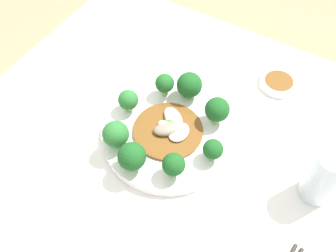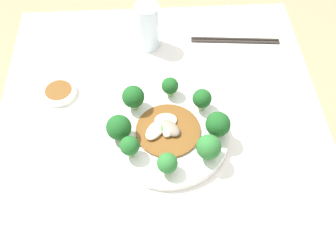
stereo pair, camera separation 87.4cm
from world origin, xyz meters
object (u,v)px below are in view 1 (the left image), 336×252
object	(u,v)px
plate	(168,135)
broccoli_south	(189,85)
sauce_dish	(278,83)
broccoli_east	(128,100)
broccoli_southwest	(217,110)
broccoli_north	(132,157)
broccoli_west	(213,150)
broccoli_northwest	(174,165)
broccoli_southeast	(165,84)
drinking_glass	(324,176)
broccoli_northeast	(116,134)
stirfry_center	(170,128)

from	to	relation	value
plate	broccoli_south	bearing A→B (deg)	-84.55
broccoli_south	sauce_dish	world-z (taller)	broccoli_south
broccoli_east	sauce_dish	size ratio (longest dim) A/B	0.62
broccoli_southwest	broccoli_north	bearing A→B (deg)	64.43
broccoli_west	broccoli_northwest	xyz separation A→B (m)	(0.05, 0.07, 0.00)
plate	broccoli_southwest	bearing A→B (deg)	-133.90
broccoli_southwest	broccoli_east	world-z (taller)	broccoli_southwest
broccoli_northwest	broccoli_north	distance (m)	0.08
broccoli_east	plate	bearing A→B (deg)	175.90
broccoli_south	broccoli_east	xyz separation A→B (m)	(0.09, 0.10, -0.00)
broccoli_north	broccoli_northwest	bearing A→B (deg)	-160.91
broccoli_southeast	sauce_dish	world-z (taller)	broccoli_southeast
broccoli_west	broccoli_southeast	world-z (taller)	broccoli_southeast
drinking_glass	broccoli_west	bearing A→B (deg)	13.11
plate	drinking_glass	distance (m)	0.32
broccoli_northwest	broccoli_northeast	distance (m)	0.13
broccoli_west	broccoli_southwest	world-z (taller)	broccoli_southwest
broccoli_south	broccoli_northeast	xyz separation A→B (m)	(0.06, 0.19, 0.00)
broccoli_south	broccoli_east	world-z (taller)	broccoli_south
broccoli_south	drinking_glass	size ratio (longest dim) A/B	0.51
drinking_glass	broccoli_south	bearing A→B (deg)	-12.52
broccoli_west	broccoli_northeast	distance (m)	0.19
plate	broccoli_northeast	xyz separation A→B (m)	(0.07, 0.08, 0.05)
broccoli_northeast	sauce_dish	world-z (taller)	broccoli_northeast
plate	stirfry_center	bearing A→B (deg)	-100.54
broccoli_east	drinking_glass	bearing A→B (deg)	-175.99
plate	broccoli_southwest	size ratio (longest dim) A/B	4.24
broccoli_northeast	broccoli_north	xyz separation A→B (m)	(-0.06, 0.03, 0.00)
plate	broccoli_south	size ratio (longest dim) A/B	4.25
broccoli_southeast	drinking_glass	bearing A→B (deg)	172.61
broccoli_south	broccoli_southwest	bearing A→B (deg)	159.05
broccoli_south	broccoli_southeast	distance (m)	0.05
broccoli_northwest	stirfry_center	xyz separation A→B (m)	(0.06, -0.09, -0.03)
broccoli_southwest	sauce_dish	size ratio (longest dim) A/B	0.74
broccoli_west	broccoli_northwest	bearing A→B (deg)	56.53
drinking_glass	broccoli_northeast	bearing A→B (deg)	17.08
broccoli_northwest	drinking_glass	world-z (taller)	drinking_glass
broccoli_north	sauce_dish	bearing A→B (deg)	-113.33
stirfry_center	plate	bearing A→B (deg)	79.46
broccoli_northeast	sauce_dish	distance (m)	0.41
broccoli_west	sauce_dish	distance (m)	0.28
broccoli_northwest	sauce_dish	distance (m)	0.36
broccoli_northwest	broccoli_east	size ratio (longest dim) A/B	1.08
sauce_dish	drinking_glass	bearing A→B (deg)	125.87
broccoli_southeast	broccoli_northeast	distance (m)	0.17
broccoli_southwest	stirfry_center	bearing A→B (deg)	44.30
sauce_dish	broccoli_west	bearing A→B (deg)	82.24
stirfry_center	broccoli_south	bearing A→B (deg)	-83.67
stirfry_center	drinking_glass	xyz separation A→B (m)	(-0.31, -0.03, 0.03)
broccoli_southeast	drinking_glass	xyz separation A→B (m)	(-0.37, 0.05, 0.01)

